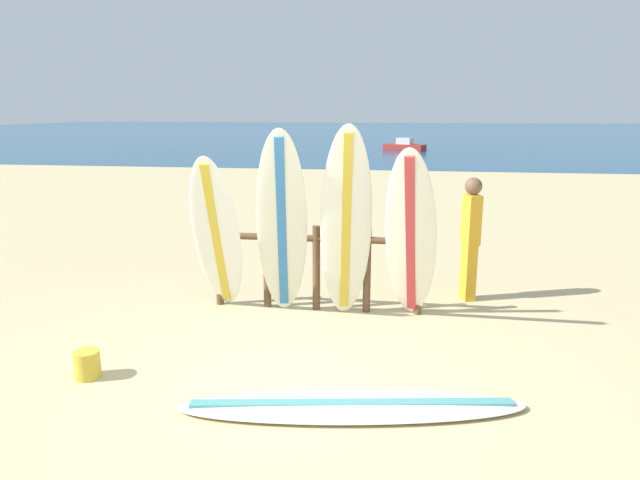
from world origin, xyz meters
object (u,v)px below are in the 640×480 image
object	(u,v)px
small_boat_offshore	(405,146)
surfboard_lying_on_sand	(352,406)
surfboard_leaning_left	(282,226)
surfboard_rack	(316,260)
beachgoer_standing	(471,234)
surfboard_leaning_center	(411,238)
sand_bucket	(87,364)
surfboard_leaning_far_left	(217,236)
surfboard_leaning_center_left	(346,225)

from	to	relation	value
small_boat_offshore	surfboard_lying_on_sand	bearing A→B (deg)	-90.72
surfboard_leaning_left	small_boat_offshore	world-z (taller)	surfboard_leaning_left
surfboard_lying_on_sand	small_boat_offshore	bearing A→B (deg)	89.28
surfboard_rack	beachgoer_standing	distance (m)	1.95
surfboard_leaning_center	small_boat_offshore	size ratio (longest dim) A/B	0.79
surfboard_lying_on_sand	sand_bucket	distance (m)	2.40
surfboard_leaning_far_left	beachgoer_standing	xyz separation A→B (m)	(2.90, 1.03, -0.10)
surfboard_lying_on_sand	sand_bucket	xyz separation A→B (m)	(-2.39, 0.22, 0.09)
surfboard_lying_on_sand	beachgoer_standing	world-z (taller)	beachgoer_standing
small_boat_offshore	surfboard_leaning_center	bearing A→B (deg)	-89.84
surfboard_leaning_far_left	surfboard_leaning_center	world-z (taller)	surfboard_leaning_center
surfboard_leaning_center	beachgoer_standing	size ratio (longest dim) A/B	1.30
surfboard_leaning_left	surfboard_lying_on_sand	size ratio (longest dim) A/B	0.76
surfboard_rack	sand_bucket	world-z (taller)	surfboard_rack
surfboard_rack	surfboard_leaning_far_left	size ratio (longest dim) A/B	1.32
surfboard_leaning_center	surfboard_lying_on_sand	xyz separation A→B (m)	(-0.45, -1.88, -0.97)
surfboard_lying_on_sand	surfboard_leaning_center_left	bearing A→B (deg)	97.46
surfboard_rack	surfboard_leaning_far_left	world-z (taller)	surfboard_leaning_far_left
surfboard_leaning_center	small_boat_offshore	xyz separation A→B (m)	(-0.08, 27.75, -0.75)
surfboard_leaning_center_left	surfboard_lying_on_sand	world-z (taller)	surfboard_leaning_center_left
surfboard_leaning_center_left	sand_bucket	distance (m)	2.93
surfboard_leaning_center_left	surfboard_lying_on_sand	xyz separation A→B (m)	(0.26, -1.97, -1.07)
surfboard_leaning_left	surfboard_leaning_center	distance (m)	1.42
surfboard_leaning_center_left	surfboard_leaning_center	xyz separation A→B (m)	(0.71, -0.09, -0.11)
surfboard_leaning_far_left	surfboard_leaning_center_left	world-z (taller)	surfboard_leaning_center_left
surfboard_leaning_far_left	surfboard_lying_on_sand	world-z (taller)	surfboard_leaning_far_left
surfboard_leaning_left	surfboard_leaning_center_left	bearing A→B (deg)	3.94
surfboard_rack	surfboard_leaning_center_left	xyz separation A→B (m)	(0.38, -0.31, 0.50)
surfboard_leaning_far_left	sand_bucket	size ratio (longest dim) A/B	7.57
surfboard_rack	surfboard_leaning_far_left	distance (m)	1.20
surfboard_leaning_center	beachgoer_standing	xyz separation A→B (m)	(0.75, 1.02, -0.15)
surfboard_leaning_center	surfboard_lying_on_sand	distance (m)	2.16
surfboard_lying_on_sand	sand_bucket	size ratio (longest dim) A/B	11.34
surfboard_rack	surfboard_leaning_far_left	bearing A→B (deg)	-159.12
sand_bucket	beachgoer_standing	bearing A→B (deg)	36.86
surfboard_leaning_left	surfboard_rack	bearing A→B (deg)	46.96
surfboard_leaning_center_left	sand_bucket	world-z (taller)	surfboard_leaning_center_left
surfboard_leaning_center	surfboard_rack	bearing A→B (deg)	159.92
surfboard_lying_on_sand	beachgoer_standing	xyz separation A→B (m)	(1.19, 2.91, 0.82)
surfboard_leaning_left	sand_bucket	bearing A→B (deg)	-129.77
surfboard_leaning_center	small_boat_offshore	bearing A→B (deg)	90.16
surfboard_lying_on_sand	beachgoer_standing	size ratio (longest dim) A/B	1.85
surfboard_rack	surfboard_leaning_far_left	xyz separation A→B (m)	(-1.07, -0.41, 0.34)
surfboard_leaning_center_left	surfboard_leaning_center	size ratio (longest dim) A/B	1.11
surfboard_leaning_left	beachgoer_standing	bearing A→B (deg)	24.37
surfboard_leaning_far_left	sand_bucket	xyz separation A→B (m)	(-0.68, -1.66, -0.83)
surfboard_leaning_center	surfboard_leaning_center_left	bearing A→B (deg)	172.65
surfboard_rack	surfboard_leaning_left	bearing A→B (deg)	-133.04
surfboard_leaning_center	surfboard_lying_on_sand	bearing A→B (deg)	-103.43
surfboard_rack	beachgoer_standing	world-z (taller)	beachgoer_standing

